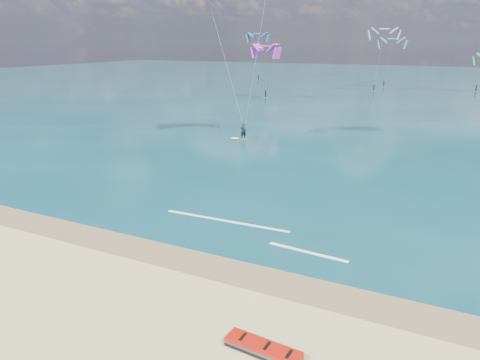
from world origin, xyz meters
name	(u,v)px	position (x,y,z in m)	size (l,w,h in m)	color
ground	(353,130)	(0.00, 40.00, 0.00)	(320.00, 320.00, 0.00)	tan
wet_sand_strip	(203,263)	(0.00, 3.00, 0.00)	(320.00, 2.40, 0.01)	brown
sea	(404,85)	(0.00, 104.00, 0.02)	(320.00, 200.00, 0.04)	#0B383D
packed_kite_left	(263,353)	(5.14, -1.62, 0.00)	(2.97, 1.07, 0.39)	#B81809
kitesurfer_main	(240,51)	(-9.39, 26.93, 9.57)	(8.16, 7.97, 18.23)	yellow
shoreline_foam	(251,230)	(0.62, 7.48, 0.04)	(11.94, 2.34, 0.01)	white
distant_kites	(382,66)	(-3.14, 83.55, 5.62)	(78.53, 38.43, 12.98)	gray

